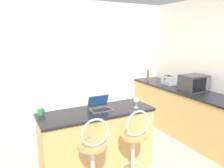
{
  "coord_description": "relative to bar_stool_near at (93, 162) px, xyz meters",
  "views": [
    {
      "loc": [
        -1.49,
        -1.76,
        1.93
      ],
      "look_at": [
        0.37,
        1.84,
        1.02
      ],
      "focal_mm": 35.0,
      "sensor_mm": 36.0,
      "label": 1
    }
  ],
  "objects": [
    {
      "name": "wall_back",
      "position": [
        0.65,
        2.19,
        0.79
      ],
      "size": [
        12.0,
        0.06,
        2.6
      ],
      "color": "silver",
      "rests_on": "ground_plane"
    },
    {
      "name": "breakfast_bar",
      "position": [
        0.28,
        0.52,
        -0.05
      ],
      "size": [
        1.58,
        0.57,
        0.92
      ],
      "color": "tan",
      "rests_on": "ground_plane"
    },
    {
      "name": "counter_right",
      "position": [
        2.28,
        0.67,
        -0.05
      ],
      "size": [
        0.66,
        3.02,
        0.92
      ],
      "color": "tan",
      "rests_on": "ground_plane"
    },
    {
      "name": "bar_stool_near",
      "position": [
        0.0,
        0.0,
        0.0
      ],
      "size": [
        0.4,
        0.4,
        1.06
      ],
      "color": "silver",
      "rests_on": "ground_plane"
    },
    {
      "name": "bar_stool_far",
      "position": [
        0.55,
        0.0,
        0.0
      ],
      "size": [
        0.4,
        0.4,
        1.06
      ],
      "color": "silver",
      "rests_on": "ground_plane"
    },
    {
      "name": "laptop",
      "position": [
        0.34,
        0.55,
        0.46
      ],
      "size": [
        0.3,
        0.25,
        0.19
      ],
      "color": "#47474C",
      "rests_on": "breakfast_bar"
    },
    {
      "name": "microwave",
      "position": [
        2.31,
        0.71,
        0.56
      ],
      "size": [
        0.46,
        0.36,
        0.29
      ],
      "color": "#2D2D30",
      "rests_on": "counter_right"
    },
    {
      "name": "toaster",
      "position": [
        2.28,
        1.35,
        0.5
      ],
      "size": [
        0.21,
        0.28,
        0.18
      ],
      "color": "#9EA3A8",
      "rests_on": "counter_right"
    },
    {
      "name": "mug_red",
      "position": [
        2.38,
        1.1,
        0.45
      ],
      "size": [
        0.09,
        0.08,
        0.09
      ],
      "color": "red",
      "rests_on": "counter_right"
    },
    {
      "name": "mug_green",
      "position": [
        -0.43,
        0.72,
        0.45
      ],
      "size": [
        0.1,
        0.08,
        0.09
      ],
      "color": "#338447",
      "rests_on": "breakfast_bar"
    },
    {
      "name": "wine_glass_tall",
      "position": [
        0.83,
        0.38,
        0.51
      ],
      "size": [
        0.08,
        0.08,
        0.15
      ],
      "color": "silver",
      "rests_on": "breakfast_bar"
    },
    {
      "name": "pepper_mill",
      "position": [
        2.08,
        1.8,
        0.54
      ],
      "size": [
        0.05,
        0.05,
        0.28
      ],
      "color": "brown",
      "rests_on": "counter_right"
    }
  ]
}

